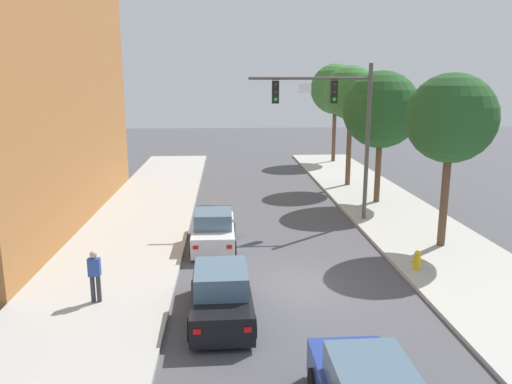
% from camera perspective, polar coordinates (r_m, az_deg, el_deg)
% --- Properties ---
extents(ground_plane, '(120.00, 120.00, 0.00)m').
position_cam_1_polar(ground_plane, '(17.26, 4.34, -10.70)').
color(ground_plane, '#4C4C51').
extents(sidewalk_left, '(5.00, 60.00, 0.15)m').
position_cam_1_polar(sidewalk_left, '(17.59, -17.51, -10.54)').
color(sidewalk_left, '#B2AFA8').
rests_on(sidewalk_left, ground).
extents(sidewalk_right, '(5.00, 60.00, 0.15)m').
position_cam_1_polar(sidewalk_right, '(19.20, 24.20, -9.12)').
color(sidewalk_right, '#B2AFA8').
rests_on(sidewalk_right, ground).
extents(traffic_signal_mast, '(5.85, 0.38, 7.50)m').
position_cam_1_polar(traffic_signal_mast, '(24.19, 9.07, 8.82)').
color(traffic_signal_mast, '#514C47').
rests_on(traffic_signal_mast, sidewalk_right).
extents(car_lead_white, '(1.84, 4.24, 1.60)m').
position_cam_1_polar(car_lead_white, '(20.96, -4.86, -4.37)').
color(car_lead_white, silver).
rests_on(car_lead_white, ground).
extents(car_following_black, '(1.91, 4.27, 1.60)m').
position_cam_1_polar(car_following_black, '(14.84, -4.01, -11.65)').
color(car_following_black, black).
rests_on(car_following_black, ground).
extents(pedestrian_sidewalk_left_walker, '(0.36, 0.22, 1.64)m').
position_cam_1_polar(pedestrian_sidewalk_left_walker, '(16.16, -17.97, -8.89)').
color(pedestrian_sidewalk_left_walker, '#333338').
rests_on(pedestrian_sidewalk_left_walker, sidewalk_left).
extents(fire_hydrant, '(0.48, 0.24, 0.72)m').
position_cam_1_polar(fire_hydrant, '(19.02, 17.95, -7.42)').
color(fire_hydrant, gold).
rests_on(fire_hydrant, sidewalk_right).
extents(street_tree_nearest, '(3.55, 3.55, 7.02)m').
position_cam_1_polar(street_tree_nearest, '(21.25, 21.42, 7.80)').
color(street_tree_nearest, brown).
rests_on(street_tree_nearest, sidewalk_right).
extents(street_tree_second, '(4.21, 4.21, 7.27)m').
position_cam_1_polar(street_tree_second, '(28.36, 14.13, 9.10)').
color(street_tree_second, brown).
rests_on(street_tree_second, sidewalk_right).
extents(street_tree_third, '(3.42, 3.42, 7.70)m').
position_cam_1_polar(street_tree_third, '(32.88, 10.82, 11.05)').
color(street_tree_third, brown).
rests_on(street_tree_third, sidewalk_right).
extents(street_tree_farthest, '(4.16, 4.16, 8.16)m').
position_cam_1_polar(street_tree_farthest, '(42.93, 9.08, 11.54)').
color(street_tree_farthest, brown).
rests_on(street_tree_farthest, sidewalk_right).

